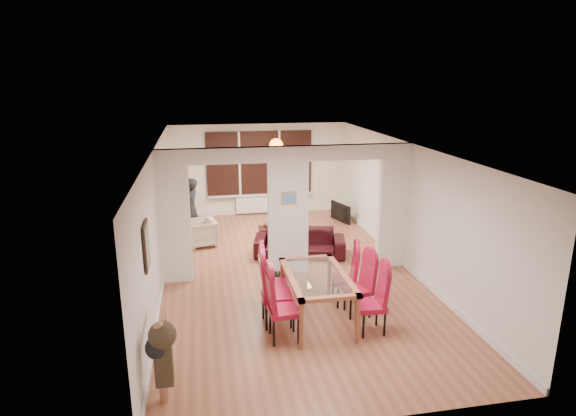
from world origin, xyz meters
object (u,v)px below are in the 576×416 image
object	(u,v)px
dining_chair_lc	(274,280)
dining_table	(317,297)
dining_chair_rc	(345,276)
person	(191,209)
sofa	(300,243)
coffee_table	(277,231)
armchair	(201,233)
dining_chair_la	(284,305)
dining_chair_ra	(371,301)
bottle	(284,221)
bowl	(268,226)
television	(338,213)
dining_chair_rb	(358,286)
dining_chair_lb	(277,290)

from	to	relation	value
dining_chair_lc	dining_table	bearing A→B (deg)	-30.62
dining_chair_rc	person	world-z (taller)	person
sofa	coffee_table	size ratio (longest dim) A/B	2.23
sofa	armchair	world-z (taller)	armchair
dining_chair_la	dining_chair_ra	world-z (taller)	dining_chair_la
dining_chair_la	bottle	distance (m)	5.06
dining_chair_la	dining_chair_rc	size ratio (longest dim) A/B	1.10
dining_chair_lc	sofa	world-z (taller)	dining_chair_lc
dining_table	bowl	distance (m)	4.54
dining_table	person	distance (m)	4.93
bowl	sofa	bearing A→B (deg)	-72.72
dining_chair_rc	armchair	distance (m)	4.30
person	dining_chair_la	bearing A→B (deg)	38.24
armchair	television	xyz separation A→B (m)	(3.72, 1.28, -0.06)
dining_table	bottle	size ratio (longest dim) A/B	6.06
dining_chair_rb	bowl	distance (m)	4.56
dining_chair_la	person	size ratio (longest dim) A/B	0.73
dining_chair_lb	bowl	bearing A→B (deg)	85.22
dining_table	dining_chair_lc	xyz separation A→B (m)	(-0.62, 0.49, 0.15)
sofa	bowl	size ratio (longest dim) A/B	8.73
dining_chair_la	sofa	xyz separation A→B (m)	(0.97, 3.46, -0.27)
bowl	person	bearing A→B (deg)	-178.20
dining_table	television	world-z (taller)	dining_table
person	dining_chair_lc	bearing A→B (deg)	42.05
sofa	coffee_table	distance (m)	1.52
dining_chair_lc	sofa	distance (m)	2.67
dining_chair_lc	television	bearing A→B (deg)	70.18
dining_chair_rb	dining_chair_ra	bearing A→B (deg)	-102.58
dining_chair_ra	dining_chair_rb	xyz separation A→B (m)	(-0.02, 0.60, -0.01)
bottle	dining_chair_rb	bearing A→B (deg)	-84.12
dining_chair_lc	bottle	size ratio (longest dim) A/B	3.90
dining_table	armchair	bearing A→B (deg)	114.39
bowl	dining_chair_rb	bearing A→B (deg)	-79.04
dining_chair_la	dining_chair_lb	distance (m)	0.49
dining_chair_rb	sofa	size ratio (longest dim) A/B	0.51
dining_chair_lb	armchair	size ratio (longest dim) A/B	1.72
dining_chair_lb	dining_chair_la	bearing A→B (deg)	-84.44
dining_chair_la	television	size ratio (longest dim) A/B	1.28
dining_chair_rc	television	bearing A→B (deg)	86.09
dining_table	armchair	xyz separation A→B (m)	(-1.82, 4.01, -0.09)
dining_chair_rb	coffee_table	world-z (taller)	dining_chair_rb
dining_chair_rb	bowl	bearing A→B (deg)	86.82
television	bowl	xyz separation A→B (m)	(-2.05, -0.76, -0.02)
dining_chair_lb	dining_chair_lc	xyz separation A→B (m)	(0.04, 0.50, -0.04)
dining_table	person	bearing A→B (deg)	114.48
person	dining_chair_lb	bearing A→B (deg)	39.48
dining_chair_ra	bottle	bearing A→B (deg)	99.01
dining_chair_rc	bottle	bearing A→B (deg)	106.16
dining_table	coffee_table	size ratio (longest dim) A/B	1.91
dining_chair_rb	armchair	distance (m)	4.70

